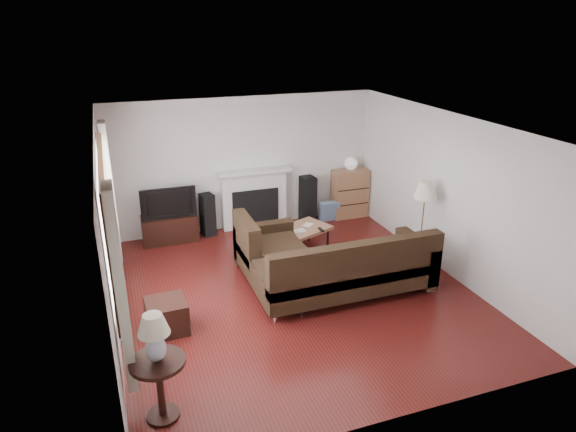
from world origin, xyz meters
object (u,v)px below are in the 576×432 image
object	(u,v)px
bookshelf	(350,193)
coffee_table	(297,241)
sectional_sofa	(345,266)
side_table	(160,389)
floor_lamp	(422,225)
tv_stand	(170,228)

from	to	relation	value
bookshelf	coffee_table	world-z (taller)	bookshelf
sectional_sofa	side_table	bearing A→B (deg)	-149.63
bookshelf	coffee_table	size ratio (longest dim) A/B	0.85
coffee_table	side_table	size ratio (longest dim) A/B	1.66
sectional_sofa	coffee_table	size ratio (longest dim) A/B	2.45
floor_lamp	side_table	size ratio (longest dim) A/B	2.08
sectional_sofa	tv_stand	bearing A→B (deg)	127.74
tv_stand	bookshelf	world-z (taller)	bookshelf
tv_stand	bookshelf	size ratio (longest dim) A/B	1.00
bookshelf	coffee_table	bearing A→B (deg)	-141.04
tv_stand	side_table	size ratio (longest dim) A/B	1.42
bookshelf	floor_lamp	size ratio (longest dim) A/B	0.68
coffee_table	sectional_sofa	bearing A→B (deg)	-106.15
sectional_sofa	side_table	world-z (taller)	sectional_sofa
sectional_sofa	side_table	size ratio (longest dim) A/B	4.07
sectional_sofa	coffee_table	world-z (taller)	sectional_sofa
floor_lamp	sectional_sofa	bearing A→B (deg)	-164.59
bookshelf	sectional_sofa	xyz separation A→B (m)	(-1.44, -2.81, -0.04)
side_table	coffee_table	bearing A→B (deg)	49.96
tv_stand	bookshelf	bearing A→B (deg)	0.48
side_table	sectional_sofa	bearing A→B (deg)	30.37
coffee_table	side_table	distance (m)	4.12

